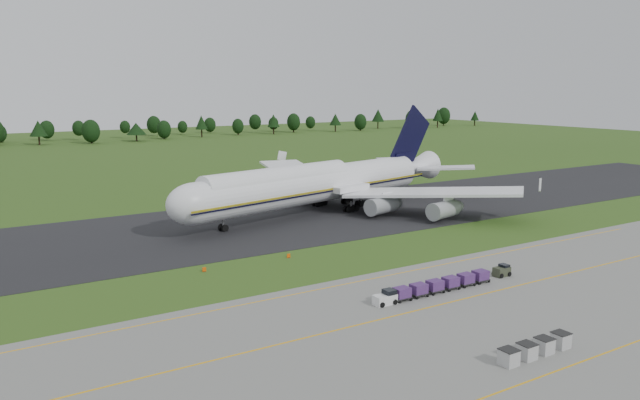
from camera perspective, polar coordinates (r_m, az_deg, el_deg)
ground at (r=86.69m, az=-2.22°, el=-6.15°), size 600.00×600.00×0.00m
apron at (r=61.35m, az=14.31°, el=-13.59°), size 300.00×52.00×0.06m
taxiway at (r=111.07m, az=-9.45°, el=-2.58°), size 300.00×40.00×0.08m
apron_markings at (r=65.93m, az=9.81°, el=-11.65°), size 300.00×30.20×0.01m
tree_line at (r=295.14m, az=-24.77°, el=5.78°), size 523.75×21.72×11.62m
aircraft at (r=123.08m, az=-0.05°, el=1.57°), size 73.12×69.22×20.50m
baggage_train at (r=76.85m, az=10.28°, el=-7.79°), size 17.68×1.60×1.54m
utility_cart at (r=85.73m, az=16.27°, el=-6.31°), size 2.20×1.53×1.20m
uld_row at (r=62.29m, az=19.11°, el=-12.69°), size 8.72×1.52×1.50m
edge_markers at (r=88.42m, az=-6.59°, el=-5.70°), size 13.53×0.30×0.60m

